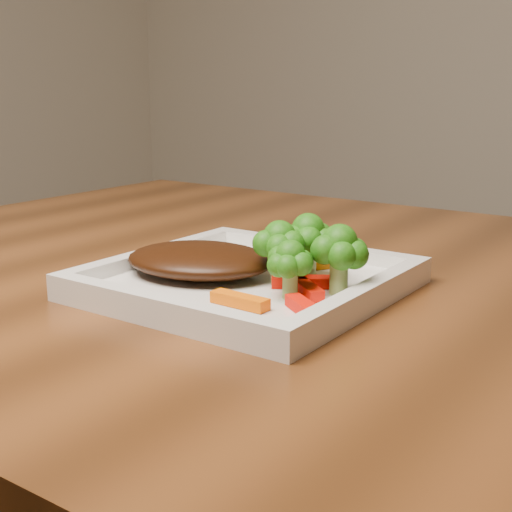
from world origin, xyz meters
The scene contains 11 objects.
plate centered at (-0.03, 0.05, 0.76)m, with size 0.27×0.27×0.01m, color white.
steak centered at (-0.08, 0.04, 0.78)m, with size 0.15×0.12×0.03m, color #371808.
broccoli_0 centered at (0.02, 0.09, 0.80)m, with size 0.06×0.06×0.07m, color #256C12, non-canonical shape.
broccoli_1 centered at (0.07, 0.06, 0.79)m, with size 0.06×0.06×0.06m, color #116914, non-canonical shape.
broccoli_2 centered at (0.04, 0.02, 0.79)m, with size 0.05×0.05×0.06m, color #0F5E12, non-canonical shape.
broccoli_3 centered at (0.01, 0.05, 0.79)m, with size 0.06×0.06×0.06m, color #137213, non-canonical shape.
carrot_0 centered at (0.02, -0.02, 0.77)m, with size 0.06×0.01×0.01m, color #F16303.
carrot_1 centered at (0.07, -0.01, 0.77)m, with size 0.05×0.01×0.01m, color red.
carrot_4 centered at (0.00, 0.12, 0.77)m, with size 0.06×0.02×0.01m, color orange.
carrot_5 centered at (0.05, 0.04, 0.77)m, with size 0.05×0.01×0.01m, color #FE1404.
carrot_6 centered at (0.03, 0.06, 0.77)m, with size 0.06×0.02×0.01m, color red.
Camera 1 is at (0.37, -0.50, 0.95)m, focal length 50.00 mm.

